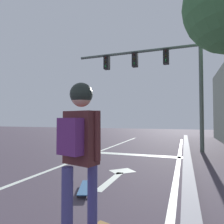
{
  "coord_description": "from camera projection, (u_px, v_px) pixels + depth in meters",
  "views": [
    {
      "loc": [
        3.25,
        2.06,
        1.31
      ],
      "look_at": [
        1.42,
        7.14,
        1.51
      ],
      "focal_mm": 32.37,
      "sensor_mm": 36.0,
      "label": 1
    }
  ],
  "objects": [
    {
      "name": "curb_strip",
      "position": [
        189.0,
        188.0,
        3.64
      ],
      "size": [
        0.24,
        24.0,
        0.14
      ],
      "primitive_type": "cube",
      "color": "#95939B",
      "rests_on": "ground"
    },
    {
      "name": "skater",
      "position": [
        80.0,
        140.0,
        2.07
      ],
      "size": [
        0.44,
        0.61,
        1.61
      ],
      "color": "#3E3B78",
      "rests_on": "skateboard"
    },
    {
      "name": "stop_bar",
      "position": [
        137.0,
        155.0,
        7.41
      ],
      "size": [
        3.24,
        0.4,
        0.01
      ],
      "primitive_type": "cube",
      "color": "silver",
      "rests_on": "ground"
    },
    {
      "name": "lane_line_curbside",
      "position": [
        175.0,
        190.0,
        3.72
      ],
      "size": [
        0.12,
        20.0,
        0.01
      ],
      "primitive_type": "cube",
      "color": "silver",
      "rests_on": "ground"
    },
    {
      "name": "traffic_signal_mast",
      "position": [
        158.0,
        69.0,
        8.75
      ],
      "size": [
        5.54,
        0.34,
        4.82
      ],
      "color": "#505E57",
      "rests_on": "ground"
    },
    {
      "name": "lane_arrow_stem",
      "position": [
        111.0,
        181.0,
        4.3
      ],
      "size": [
        0.16,
        1.4,
        0.01
      ],
      "primitive_type": "cube",
      "color": "silver",
      "rests_on": "ground"
    },
    {
      "name": "lane_arrow_head",
      "position": [
        122.0,
        171.0,
        5.1
      ],
      "size": [
        0.71,
        0.71,
        0.01
      ],
      "primitive_type": "cube",
      "rotation": [
        0.0,
        0.0,
        0.79
      ],
      "color": "silver",
      "rests_on": "ground"
    },
    {
      "name": "spare_skateboard",
      "position": [
        86.0,
        188.0,
        3.66
      ],
      "size": [
        0.48,
        0.82,
        0.08
      ],
      "color": "#2F5A87",
      "rests_on": "ground"
    },
    {
      "name": "lane_line_center",
      "position": [
        38.0,
        175.0,
        4.77
      ],
      "size": [
        0.12,
        20.0,
        0.01
      ],
      "primitive_type": "cube",
      "color": "silver",
      "rests_on": "ground"
    }
  ]
}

